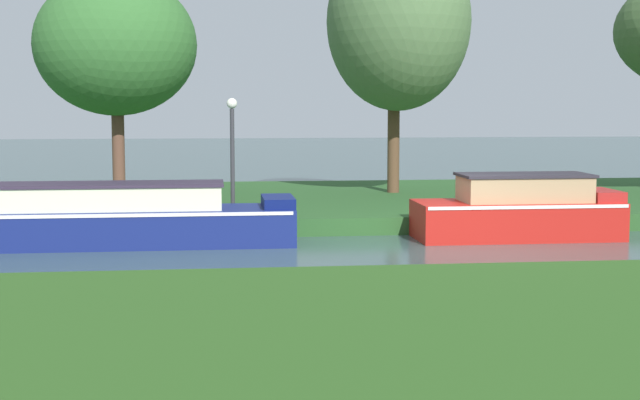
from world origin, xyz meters
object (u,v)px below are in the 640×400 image
(navy_barge, at_px, (115,219))
(mooring_post_near, at_px, (482,198))
(lamp_post, at_px, (232,140))
(willow_tree_left, at_px, (116,45))
(mooring_post_far, at_px, (151,203))
(red_narrowboat, at_px, (520,211))
(willow_tree_centre, at_px, (398,22))

(navy_barge, xyz_separation_m, mooring_post_near, (8.22, 1.34, 0.21))
(navy_barge, height_order, lamp_post, lamp_post)
(willow_tree_left, height_order, mooring_post_far, willow_tree_left)
(red_narrowboat, bearing_deg, navy_barge, 180.00)
(willow_tree_centre, bearing_deg, lamp_post, -138.67)
(willow_tree_centre, height_order, lamp_post, willow_tree_centre)
(willow_tree_left, relative_size, willow_tree_centre, 0.82)
(lamp_post, bearing_deg, navy_barge, -141.46)
(red_narrowboat, bearing_deg, willow_tree_centre, 103.89)
(navy_barge, distance_m, mooring_post_near, 8.33)
(lamp_post, xyz_separation_m, mooring_post_near, (5.74, -0.64, -1.33))
(navy_barge, relative_size, red_narrowboat, 1.69)
(willow_tree_left, bearing_deg, red_narrowboat, -30.96)
(lamp_post, bearing_deg, willow_tree_centre, 41.33)
(navy_barge, height_order, willow_tree_left, willow_tree_left)
(willow_tree_left, xyz_separation_m, lamp_post, (2.92, -3.50, -2.35))
(navy_barge, relative_size, mooring_post_near, 10.19)
(mooring_post_near, relative_size, mooring_post_far, 1.06)
(willow_tree_left, relative_size, mooring_post_far, 8.46)
(navy_barge, relative_size, mooring_post_far, 10.75)
(mooring_post_near, height_order, mooring_post_far, mooring_post_near)
(red_narrowboat, height_order, lamp_post, lamp_post)
(navy_barge, height_order, mooring_post_near, navy_barge)
(willow_tree_centre, distance_m, mooring_post_near, 6.57)
(mooring_post_near, bearing_deg, red_narrowboat, -70.90)
(mooring_post_far, bearing_deg, mooring_post_near, 0.00)
(red_narrowboat, relative_size, mooring_post_near, 6.01)
(mooring_post_far, bearing_deg, navy_barge, -115.94)
(red_narrowboat, relative_size, lamp_post, 1.66)
(red_narrowboat, distance_m, mooring_post_far, 8.14)
(willow_tree_centre, bearing_deg, mooring_post_far, -143.85)
(navy_barge, distance_m, red_narrowboat, 8.68)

